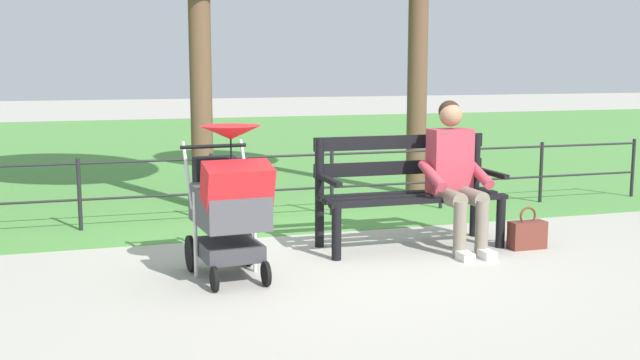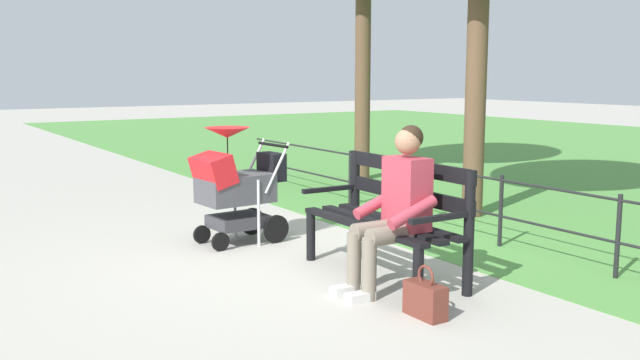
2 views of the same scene
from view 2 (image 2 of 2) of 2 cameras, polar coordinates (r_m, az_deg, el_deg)
The scene contains 6 objects.
ground_plane at distance 6.54m, azimuth 0.33°, elevation -6.10°, with size 60.00×60.00×0.00m, color #ADA89E.
park_bench at distance 5.83m, azimuth 5.71°, elevation -2.67°, with size 1.61×0.62×0.96m.
person_on_bench at distance 5.39m, azimuth 6.14°, elevation -1.95°, with size 0.54×0.74×1.28m.
stroller at distance 6.92m, azimuth -6.91°, elevation -0.31°, with size 0.56×0.92×1.15m.
handbag at distance 4.95m, azimuth 8.52°, elevation -9.53°, with size 0.32×0.14×0.37m.
park_fence at distance 7.07m, azimuth 13.67°, elevation -1.69°, with size 8.92×0.04×0.70m.
Camera 2 is at (-5.32, 3.42, 1.66)m, focal length 39.51 mm.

